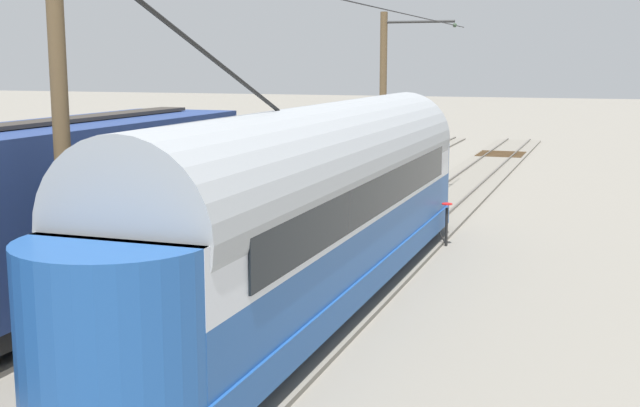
# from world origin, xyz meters

# --- Properties ---
(ground_plane) EXTENTS (220.00, 220.00, 0.00)m
(ground_plane) POSITION_xyz_m (0.00, 0.00, 0.00)
(ground_plane) COLOR gray
(track_streetcar_siding) EXTENTS (2.80, 80.00, 0.18)m
(track_streetcar_siding) POSITION_xyz_m (-4.95, -0.31, 0.05)
(track_streetcar_siding) COLOR slate
(track_streetcar_siding) RESTS_ON ground
(track_adjacent_siding) EXTENTS (2.80, 80.00, 0.18)m
(track_adjacent_siding) POSITION_xyz_m (0.00, -0.31, 0.05)
(track_adjacent_siding) COLOR slate
(track_adjacent_siding) RESTS_ON ground
(vintage_streetcar) EXTENTS (2.65, 18.09, 5.86)m
(vintage_streetcar) POSITION_xyz_m (-4.95, -0.28, 2.26)
(vintage_streetcar) COLOR #1E4C93
(vintage_streetcar) RESTS_ON ground
(coach_adjacent) EXTENTS (2.96, 14.76, 3.85)m
(coach_adjacent) POSITION_xyz_m (0.00, 3.77, 2.17)
(coach_adjacent) COLOR navy
(coach_adjacent) RESTS_ON ground
(catenary_pole_foreground) EXTENTS (2.96, 0.28, 7.09)m
(catenary_pole_foreground) POSITION_xyz_m (-2.29, -15.45, 3.71)
(catenary_pole_foreground) COLOR brown
(catenary_pole_foreground) RESTS_ON ground
(catenary_pole_mid_near) EXTENTS (2.96, 0.28, 7.09)m
(catenary_pole_mid_near) POSITION_xyz_m (-2.29, 4.76, 3.71)
(catenary_pole_mid_near) COLOR brown
(catenary_pole_mid_near) RESTS_ON ground
(overhead_wire_run) EXTENTS (2.76, 24.21, 0.18)m
(overhead_wire_run) POSITION_xyz_m (-4.86, -6.03, 6.55)
(overhead_wire_run) COLOR black
(overhead_wire_run) RESTS_ON ground
(switch_stand) EXTENTS (0.50, 0.30, 1.24)m
(switch_stand) POSITION_xyz_m (-6.43, -6.82, 0.70)
(switch_stand) COLOR black
(switch_stand) RESTS_ON ground
(track_end_bumper) EXTENTS (1.80, 0.60, 0.80)m
(track_end_bumper) POSITION_xyz_m (0.00, -8.39, 0.40)
(track_end_bumper) COLOR #B2A519
(track_end_bumper) RESTS_ON ground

